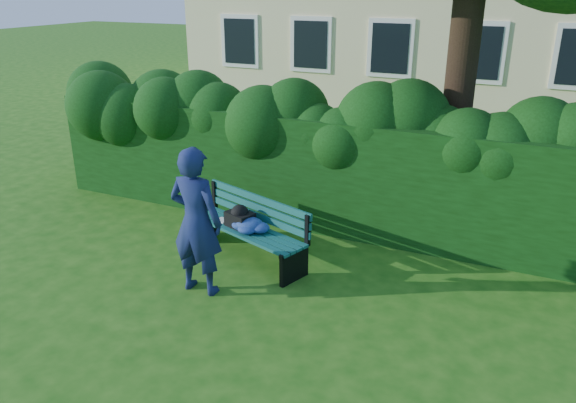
% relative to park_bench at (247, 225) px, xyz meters
% --- Properties ---
extents(ground, '(80.00, 80.00, 0.00)m').
position_rel_park_bench_xyz_m(ground, '(0.62, -0.55, -0.50)').
color(ground, '#1D5711').
rests_on(ground, ground).
extents(hedge, '(10.00, 1.00, 1.80)m').
position_rel_park_bench_xyz_m(hedge, '(0.62, 1.65, 0.40)').
color(hedge, '#0E330B').
rests_on(hedge, ground).
extents(park_bench, '(2.10, 1.18, 0.89)m').
position_rel_park_bench_xyz_m(park_bench, '(0.00, 0.00, 0.00)').
color(park_bench, '#0E4A42').
rests_on(park_bench, ground).
extents(man_reading, '(0.71, 0.47, 1.93)m').
position_rel_park_bench_xyz_m(man_reading, '(-0.12, -1.08, 0.46)').
color(man_reading, navy).
rests_on(man_reading, ground).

